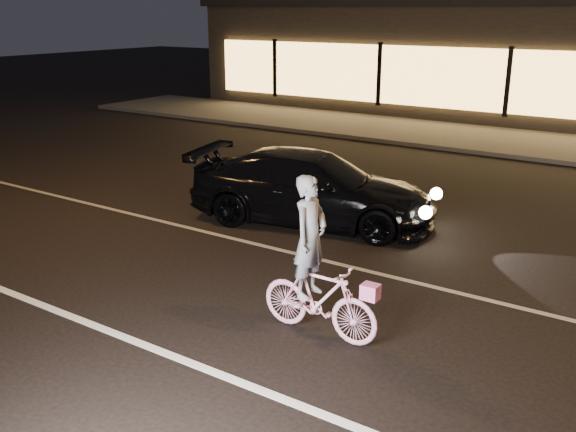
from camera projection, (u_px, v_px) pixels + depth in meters
The scene contains 7 objects.
ground at pixel (198, 292), 9.05m from camera, with size 90.00×90.00×0.00m, color black.
lane_stripe_near at pixel (117, 334), 7.86m from camera, with size 60.00×0.12×0.01m, color silver.
lane_stripe_far at pixel (279, 249), 10.63m from camera, with size 60.00×0.10×0.01m, color gray.
sidewalk at pixel (485, 139), 19.31m from camera, with size 30.00×4.00×0.12m, color #383533.
storefront at pixel (542, 56), 23.38m from camera, with size 25.40×8.42×4.20m.
cyclist at pixel (317, 280), 7.67m from camera, with size 1.58×0.54×1.99m.
sedan at pixel (312, 188), 11.81m from camera, with size 4.85×2.84×1.32m.
Camera 1 is at (5.66, -6.17, 3.81)m, focal length 40.00 mm.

